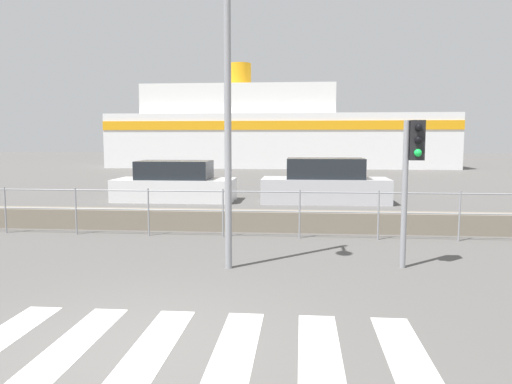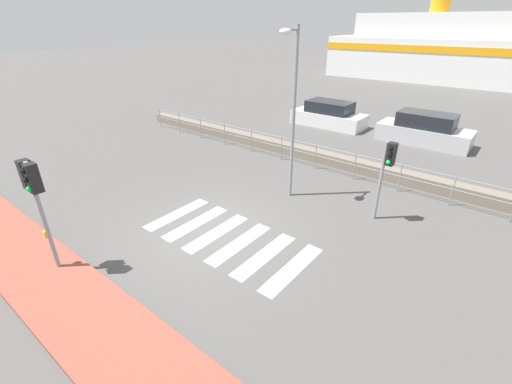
# 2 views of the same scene
# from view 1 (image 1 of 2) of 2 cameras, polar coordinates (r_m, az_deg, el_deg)

# --- Properties ---
(ground_plane) EXTENTS (160.00, 160.00, 0.00)m
(ground_plane) POSITION_cam_1_polar(r_m,az_deg,el_deg) (5.76, -13.90, -17.07)
(ground_plane) COLOR #565451
(crosswalk) EXTENTS (4.95, 2.40, 0.01)m
(crosswalk) POSITION_cam_1_polar(r_m,az_deg,el_deg) (5.59, -7.33, -17.62)
(crosswalk) COLOR silver
(crosswalk) RESTS_ON ground_plane
(seawall) EXTENTS (23.38, 0.55, 0.49)m
(seawall) POSITION_cam_1_polar(r_m,az_deg,el_deg) (12.38, -3.15, -3.24)
(seawall) COLOR slate
(seawall) RESTS_ON ground_plane
(harbor_fence) EXTENTS (21.08, 0.04, 1.11)m
(harbor_fence) POSITION_cam_1_polar(r_m,az_deg,el_deg) (11.45, -3.80, -1.55)
(harbor_fence) COLOR gray
(harbor_fence) RESTS_ON ground_plane
(traffic_light_far) EXTENTS (0.34, 0.32, 2.57)m
(traffic_light_far) POSITION_cam_1_polar(r_m,az_deg,el_deg) (8.96, 17.44, 3.50)
(traffic_light_far) COLOR gray
(traffic_light_far) RESTS_ON ground_plane
(streetlamp) EXTENTS (0.32, 0.91, 5.62)m
(streetlamp) POSITION_cam_1_polar(r_m,az_deg,el_deg) (8.48, -3.44, 14.55)
(streetlamp) COLOR gray
(streetlamp) RESTS_ON ground_plane
(ferry_boat) EXTENTS (26.97, 6.60, 8.30)m
(ferry_boat) POSITION_cam_1_polar(r_m,az_deg,el_deg) (40.80, 1.80, 6.80)
(ferry_boat) COLOR white
(ferry_boat) RESTS_ON ground_plane
(parked_car_white) EXTENTS (4.33, 1.81, 1.46)m
(parked_car_white) POSITION_cam_1_polar(r_m,az_deg,el_deg) (18.42, -9.26, 0.93)
(parked_car_white) COLOR silver
(parked_car_white) RESTS_ON ground_plane
(parked_car_silver) EXTENTS (4.46, 1.78, 1.58)m
(parked_car_silver) POSITION_cam_1_polar(r_m,az_deg,el_deg) (17.85, 7.90, 0.95)
(parked_car_silver) COLOR #BCBCC1
(parked_car_silver) RESTS_ON ground_plane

